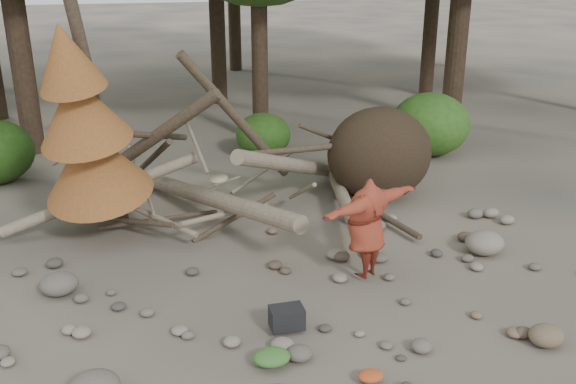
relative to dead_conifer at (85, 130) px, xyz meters
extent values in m
plane|color=#514C44|center=(3.12, -3.37, -2.11)|extent=(120.00, 120.00, 0.00)
ellipsoid|color=#332619|center=(5.72, 0.93, -1.12)|extent=(2.20, 1.87, 1.98)
cylinder|color=gray|center=(2.12, 0.33, -1.56)|extent=(2.61, 5.11, 1.08)
cylinder|color=gray|center=(3.92, 0.83, -1.21)|extent=(3.18, 3.71, 1.90)
cylinder|color=brown|center=(0.92, 1.23, -0.71)|extent=(3.08, 1.91, 2.49)
cylinder|color=gray|center=(4.72, 0.13, -1.76)|extent=(1.13, 4.98, 0.43)
cylinder|color=brown|center=(2.82, 1.43, -0.31)|extent=(2.39, 1.03, 2.89)
cylinder|color=gray|center=(0.12, 0.63, -1.41)|extent=(3.71, 0.86, 1.20)
cylinder|color=#4C3F30|center=(0.62, 0.13, -1.81)|extent=(1.52, 1.70, 0.49)
cylinder|color=gray|center=(3.32, 1.03, -1.31)|extent=(1.57, 0.85, 0.69)
cylinder|color=#4C3F30|center=(4.92, 1.53, -0.91)|extent=(1.92, 1.25, 1.10)
cylinder|color=gray|center=(1.92, 0.83, -0.61)|extent=(0.37, 1.42, 0.85)
cylinder|color=#4C3F30|center=(5.32, -0.17, -1.96)|extent=(0.79, 2.54, 0.12)
cylinder|color=gray|center=(2.32, -0.27, -1.66)|extent=(1.78, 1.11, 0.29)
cylinder|color=#4C3F30|center=(0.22, 0.43, 0.09)|extent=(0.67, 1.13, 4.35)
cone|color=brown|center=(0.06, 0.12, -0.61)|extent=(2.06, 2.13, 1.86)
cone|color=brown|center=(-0.05, -0.09, 0.39)|extent=(1.71, 1.78, 1.65)
cone|color=brown|center=(-0.14, -0.28, 1.29)|extent=(1.23, 1.30, 1.41)
cylinder|color=#38281C|center=(4.12, 5.83, 1.46)|extent=(0.44, 0.44, 7.14)
ellipsoid|color=#2C5819|center=(3.92, 4.43, -1.55)|extent=(1.40, 1.40, 1.12)
ellipsoid|color=#376820|center=(8.12, 3.63, -1.31)|extent=(2.00, 2.00, 1.60)
imported|color=maroon|center=(4.25, -2.42, -1.21)|extent=(2.06, 1.42, 1.65)
cylinder|color=#887D56|center=(1.98, -2.31, -0.25)|extent=(0.28, 0.28, 0.09)
cube|color=black|center=(2.70, -3.60, -1.96)|extent=(0.48, 0.33, 0.31)
ellipsoid|color=#3A6F2C|center=(2.34, -4.36, -2.02)|extent=(0.48, 0.40, 0.18)
ellipsoid|color=#BA4A1F|center=(3.45, -4.96, -2.05)|extent=(0.32, 0.26, 0.11)
ellipsoid|color=#746149|center=(6.02, -4.71, -1.97)|extent=(0.48, 0.43, 0.29)
ellipsoid|color=gray|center=(6.60, -2.00, -1.91)|extent=(0.68, 0.62, 0.41)
ellipsoid|color=#645D54|center=(-0.48, -1.82, -1.94)|extent=(0.59, 0.53, 0.35)
camera|label=1|loc=(1.00, -11.09, 2.88)|focal=40.00mm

